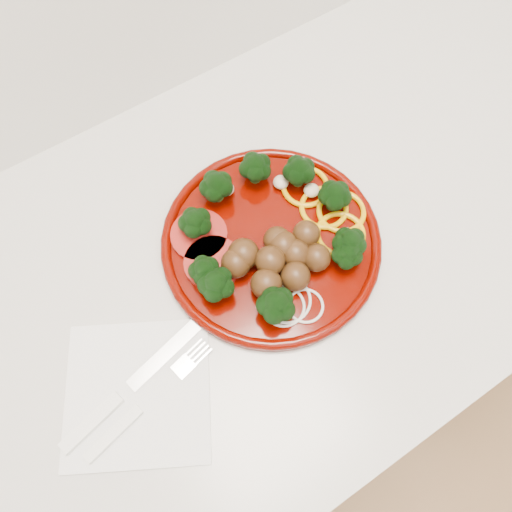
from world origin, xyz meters
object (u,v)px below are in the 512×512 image
plate (272,240)px  napkin (138,392)px  fork (129,419)px  knife (116,400)px

plate → napkin: bearing=-163.4°
plate → napkin: (-0.24, -0.07, -0.02)m
napkin → fork: bearing=-134.1°
knife → fork: size_ratio=1.13×
plate → knife: (-0.26, -0.07, -0.01)m
knife → fork: knife is taller
napkin → fork: (-0.02, -0.02, 0.01)m
plate → fork: plate is taller
knife → napkin: bearing=-22.7°
plate → fork: (-0.26, -0.09, -0.01)m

